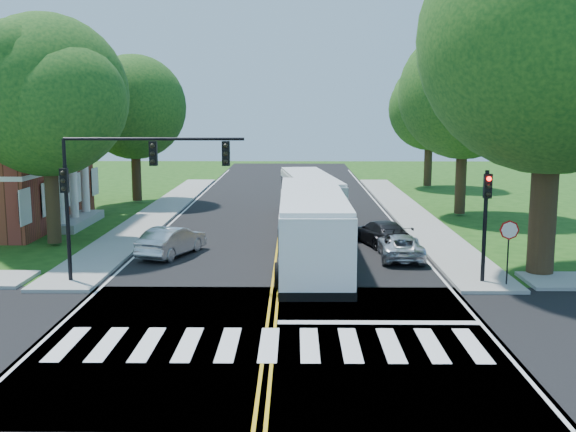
{
  "coord_description": "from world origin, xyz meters",
  "views": [
    {
      "loc": [
        0.77,
        -19.53,
        6.9
      ],
      "look_at": [
        0.46,
        8.66,
        2.4
      ],
      "focal_mm": 42.0,
      "sensor_mm": 36.0,
      "label": 1
    }
  ],
  "objects_px": {
    "bus_follow": "(310,198)",
    "dark_sedan": "(381,233)",
    "hatchback": "(172,241)",
    "signal_ne": "(486,211)",
    "bus_lead": "(312,227)",
    "signal_nw": "(125,174)",
    "suv": "(400,246)"
  },
  "relations": [
    {
      "from": "signal_nw",
      "to": "signal_ne",
      "type": "distance_m",
      "value": 14.13
    },
    {
      "from": "bus_lead",
      "to": "bus_follow",
      "type": "height_order",
      "value": "bus_lead"
    },
    {
      "from": "signal_nw",
      "to": "dark_sedan",
      "type": "relative_size",
      "value": 1.62
    },
    {
      "from": "signal_nw",
      "to": "hatchback",
      "type": "height_order",
      "value": "signal_nw"
    },
    {
      "from": "bus_follow",
      "to": "dark_sedan",
      "type": "bearing_deg",
      "value": 110.58
    },
    {
      "from": "signal_ne",
      "to": "bus_lead",
      "type": "bearing_deg",
      "value": 154.16
    },
    {
      "from": "signal_ne",
      "to": "suv",
      "type": "bearing_deg",
      "value": 118.72
    },
    {
      "from": "bus_follow",
      "to": "hatchback",
      "type": "relative_size",
      "value": 2.73
    },
    {
      "from": "bus_follow",
      "to": "dark_sedan",
      "type": "xyz_separation_m",
      "value": [
        3.5,
        -6.72,
        -0.92
      ]
    },
    {
      "from": "hatchback",
      "to": "bus_follow",
      "type": "bearing_deg",
      "value": -106.04
    },
    {
      "from": "signal_ne",
      "to": "dark_sedan",
      "type": "relative_size",
      "value": 1.0
    },
    {
      "from": "bus_lead",
      "to": "bus_follow",
      "type": "xyz_separation_m",
      "value": [
        0.16,
        11.29,
        -0.19
      ]
    },
    {
      "from": "hatchback",
      "to": "dark_sedan",
      "type": "distance_m",
      "value": 10.57
    },
    {
      "from": "signal_nw",
      "to": "hatchback",
      "type": "relative_size",
      "value": 1.68
    },
    {
      "from": "signal_ne",
      "to": "suv",
      "type": "height_order",
      "value": "signal_ne"
    },
    {
      "from": "bus_follow",
      "to": "hatchback",
      "type": "bearing_deg",
      "value": 47.25
    },
    {
      "from": "dark_sedan",
      "to": "bus_lead",
      "type": "bearing_deg",
      "value": 35.92
    },
    {
      "from": "bus_lead",
      "to": "dark_sedan",
      "type": "distance_m",
      "value": 5.96
    },
    {
      "from": "signal_nw",
      "to": "bus_follow",
      "type": "xyz_separation_m",
      "value": [
        7.52,
        14.55,
        -2.81
      ]
    },
    {
      "from": "dark_sedan",
      "to": "hatchback",
      "type": "bearing_deg",
      "value": -1.13
    },
    {
      "from": "signal_nw",
      "to": "suv",
      "type": "distance_m",
      "value": 12.98
    },
    {
      "from": "bus_lead",
      "to": "dark_sedan",
      "type": "relative_size",
      "value": 2.9
    },
    {
      "from": "bus_follow",
      "to": "hatchback",
      "type": "xyz_separation_m",
      "value": [
        -6.74,
        -9.34,
        -0.86
      ]
    },
    {
      "from": "hatchback",
      "to": "suv",
      "type": "relative_size",
      "value": 1.02
    },
    {
      "from": "signal_nw",
      "to": "dark_sedan",
      "type": "xyz_separation_m",
      "value": [
        11.02,
        7.83,
        -3.73
      ]
    },
    {
      "from": "suv",
      "to": "dark_sedan",
      "type": "bearing_deg",
      "value": -78.18
    },
    {
      "from": "signal_ne",
      "to": "hatchback",
      "type": "xyz_separation_m",
      "value": [
        -13.28,
        5.2,
        -2.25
      ]
    },
    {
      "from": "bus_lead",
      "to": "signal_ne",
      "type": "bearing_deg",
      "value": 153.69
    },
    {
      "from": "signal_ne",
      "to": "hatchback",
      "type": "bearing_deg",
      "value": 158.61
    },
    {
      "from": "signal_ne",
      "to": "signal_nw",
      "type": "bearing_deg",
      "value": -179.95
    },
    {
      "from": "signal_nw",
      "to": "suv",
      "type": "xyz_separation_m",
      "value": [
        11.51,
        4.65,
        -3.78
      ]
    },
    {
      "from": "dark_sedan",
      "to": "suv",
      "type": "bearing_deg",
      "value": 83.41
    }
  ]
}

